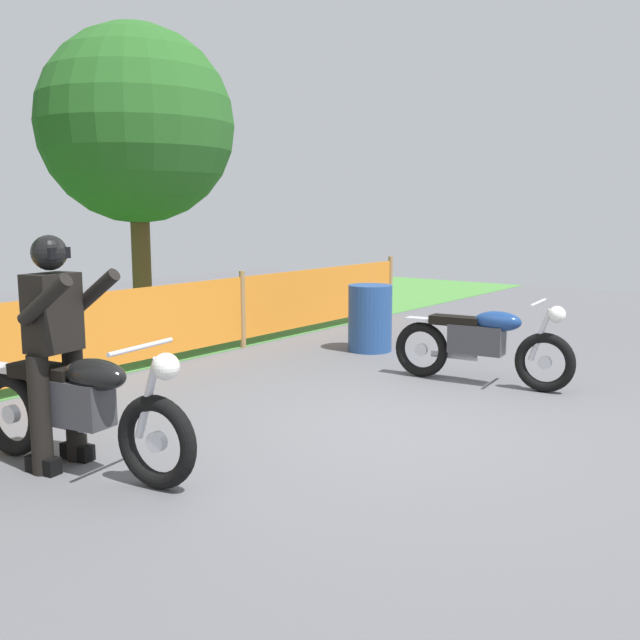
# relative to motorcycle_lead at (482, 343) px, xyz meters

# --- Properties ---
(ground) EXTENTS (24.00, 24.00, 0.02)m
(ground) POSITION_rel_motorcycle_lead_xyz_m (-1.94, 0.09, -0.46)
(ground) COLOR #5B5B60
(grass_verge) EXTENTS (24.00, 5.40, 0.01)m
(grass_verge) POSITION_rel_motorcycle_lead_xyz_m (-1.94, 6.16, -0.45)
(grass_verge) COLOR #4C8C3D
(grass_verge) RESTS_ON ground
(barrier_fence) EXTENTS (11.52, 0.08, 1.05)m
(barrier_fence) POSITION_rel_motorcycle_lead_xyz_m (-1.94, 3.46, 0.09)
(barrier_fence) COLOR #997547
(barrier_fence) RESTS_ON ground
(tree_near_right) EXTENTS (2.82, 2.82, 4.48)m
(tree_near_right) POSITION_rel_motorcycle_lead_xyz_m (-0.16, 5.37, 2.60)
(tree_near_right) COLOR brown
(tree_near_right) RESTS_ON ground
(motorcycle_lead) EXTENTS (0.58, 1.98, 0.94)m
(motorcycle_lead) POSITION_rel_motorcycle_lead_xyz_m (0.00, 0.00, 0.00)
(motorcycle_lead) COLOR black
(motorcycle_lead) RESTS_ON ground
(motorcycle_trailing) EXTENTS (0.63, 2.06, 0.98)m
(motorcycle_trailing) POSITION_rel_motorcycle_lead_xyz_m (-4.15, 1.19, 0.02)
(motorcycle_trailing) COLOR black
(motorcycle_trailing) RESTS_ON ground
(rider_trailing) EXTENTS (0.61, 0.62, 1.69)m
(rider_trailing) POSITION_rel_motorcycle_lead_xyz_m (-4.18, 1.39, 0.46)
(rider_trailing) COLOR black
(rider_trailing) RESTS_ON ground
(oil_drum) EXTENTS (0.58, 0.58, 0.88)m
(oil_drum) POSITION_rel_motorcycle_lead_xyz_m (0.83, 1.97, -0.01)
(oil_drum) COLOR navy
(oil_drum) RESTS_ON ground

